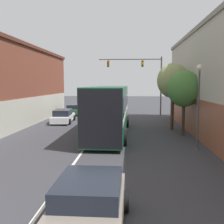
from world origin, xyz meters
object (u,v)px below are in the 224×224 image
at_px(parked_car_left_mid, 63,116).
at_px(bus, 109,108).
at_px(parked_car_left_near, 74,110).
at_px(traffic_signal_gantry, 144,73).
at_px(street_tree_far, 184,89).
at_px(street_lamp, 199,97).
at_px(street_tree_near, 173,81).
at_px(hatchback_foreground, 88,208).

bearing_deg(parked_car_left_mid, bus, -142.34).
bearing_deg(parked_car_left_near, traffic_signal_gantry, -96.68).
distance_m(parked_car_left_mid, street_tree_far, 12.61).
relative_size(street_lamp, street_tree_near, 0.89).
distance_m(parked_car_left_mid, street_tree_near, 11.39).
distance_m(traffic_signal_gantry, street_lamp, 17.40).
relative_size(hatchback_foreground, street_lamp, 0.84).
bearing_deg(street_tree_far, traffic_signal_gantry, 100.63).
bearing_deg(street_lamp, bus, 140.84).
bearing_deg(parked_car_left_mid, hatchback_foreground, -167.26).
xyz_separation_m(bus, street_tree_far, (5.57, -0.11, 1.44)).
bearing_deg(street_tree_far, street_tree_near, 99.37).
distance_m(street_lamp, street_tree_near, 7.04).
bearing_deg(street_tree_far, parked_car_left_near, 131.23).
height_order(parked_car_left_near, street_tree_far, street_tree_far).
bearing_deg(hatchback_foreground, parked_car_left_near, 13.19).
height_order(traffic_signal_gantry, street_tree_far, traffic_signal_gantry).
distance_m(street_lamp, street_tree_far, 4.40).
bearing_deg(parked_car_left_near, bus, -163.27).
height_order(traffic_signal_gantry, street_lamp, traffic_signal_gantry).
relative_size(hatchback_foreground, traffic_signal_gantry, 0.54).
distance_m(hatchback_foreground, parked_car_left_near, 26.75).
relative_size(parked_car_left_near, street_tree_far, 0.88).
xyz_separation_m(parked_car_left_mid, traffic_signal_gantry, (8.33, 6.76, 4.52)).
xyz_separation_m(bus, parked_car_left_mid, (-5.15, 5.87, -1.44)).
bearing_deg(street_tree_near, bus, -154.41).
xyz_separation_m(bus, traffic_signal_gantry, (3.18, 12.63, 3.08)).
height_order(parked_car_left_near, parked_car_left_mid, parked_car_left_mid).
bearing_deg(parked_car_left_near, street_lamp, -154.11).
height_order(hatchback_foreground, parked_car_left_mid, hatchback_foreground).
bearing_deg(street_lamp, traffic_signal_gantry, 97.81).
bearing_deg(hatchback_foreground, bus, 2.32).
bearing_deg(street_tree_near, hatchback_foreground, -106.14).
bearing_deg(traffic_signal_gantry, street_tree_near, -79.05).
relative_size(bus, parked_car_left_mid, 2.45).
bearing_deg(bus, parked_car_left_mid, 41.84).
relative_size(bus, traffic_signal_gantry, 1.52).
distance_m(parked_car_left_near, traffic_signal_gantry, 9.82).
bearing_deg(street_lamp, parked_car_left_mid, 135.84).
xyz_separation_m(parked_car_left_near, parked_car_left_mid, (0.39, -6.70, -0.00)).
xyz_separation_m(hatchback_foreground, traffic_signal_gantry, (2.65, 26.11, 4.46)).
bearing_deg(traffic_signal_gantry, hatchback_foreground, -95.79).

